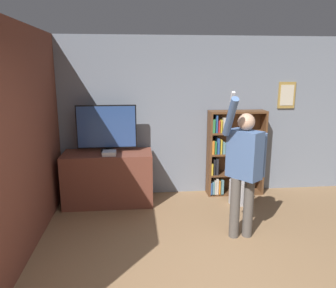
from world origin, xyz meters
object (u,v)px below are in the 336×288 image
object	(u,v)px
television	(107,128)
person	(244,165)
game_console	(109,153)
bookshelf	(230,154)
waste_bin	(239,192)

from	to	relation	value
television	person	world-z (taller)	person
game_console	bookshelf	bearing A→B (deg)	10.39
game_console	bookshelf	size ratio (longest dim) A/B	0.14
person	waste_bin	xyz separation A→B (m)	(0.31, 1.07, -0.80)
person	waste_bin	world-z (taller)	person
television	game_console	size ratio (longest dim) A/B	4.55
person	bookshelf	bearing A→B (deg)	132.91
bookshelf	person	xyz separation A→B (m)	(-0.27, -1.52, 0.27)
bookshelf	waste_bin	xyz separation A→B (m)	(0.04, -0.45, -0.53)
game_console	person	bearing A→B (deg)	-32.85
game_console	waste_bin	xyz separation A→B (m)	(2.08, -0.07, -0.69)
television	waste_bin	distance (m)	2.39
bookshelf	person	size ratio (longest dim) A/B	0.77
game_console	person	size ratio (longest dim) A/B	0.11
bookshelf	waste_bin	world-z (taller)	bookshelf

